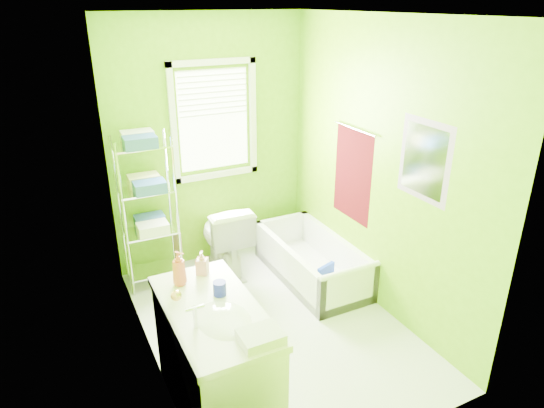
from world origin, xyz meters
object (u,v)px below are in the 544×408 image
bathtub (313,266)px  wire_shelf_unit (148,196)px  vanity (216,357)px  toilet (224,237)px

bathtub → wire_shelf_unit: bearing=155.5°
bathtub → vanity: bearing=-141.3°
vanity → toilet: bearing=67.0°
vanity → wire_shelf_unit: size_ratio=0.72×
toilet → wire_shelf_unit: 0.91m
vanity → bathtub: bearing=38.7°
toilet → vanity: (-0.74, -1.75, 0.05)m
bathtub → vanity: vanity is taller
toilet → vanity: vanity is taller
bathtub → toilet: size_ratio=1.74×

